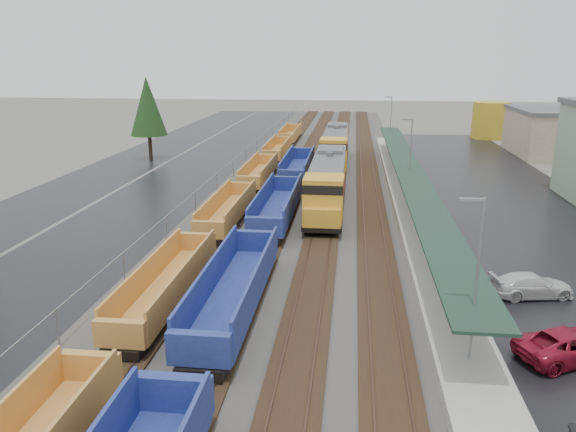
% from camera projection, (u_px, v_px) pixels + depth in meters
% --- Properties ---
extents(ballast_strip, '(20.00, 160.00, 0.08)m').
position_uv_depth(ballast_strip, '(315.00, 179.00, 64.01)').
color(ballast_strip, '#302D2B').
rests_on(ballast_strip, ground).
extents(trackbed, '(14.60, 160.00, 0.22)m').
position_uv_depth(trackbed, '(315.00, 178.00, 63.98)').
color(trackbed, black).
rests_on(trackbed, ground).
extents(west_parking_lot, '(10.00, 160.00, 0.02)m').
position_uv_depth(west_parking_lot, '(187.00, 176.00, 65.68)').
color(west_parking_lot, black).
rests_on(west_parking_lot, ground).
extents(west_road, '(9.00, 160.00, 0.02)m').
position_uv_depth(west_road, '(106.00, 174.00, 66.78)').
color(west_road, black).
rests_on(west_road, ground).
extents(east_commuter_lot, '(16.00, 100.00, 0.02)m').
position_uv_depth(east_commuter_lot, '(511.00, 206.00, 52.36)').
color(east_commuter_lot, black).
rests_on(east_commuter_lot, ground).
extents(station_platform, '(3.00, 80.00, 8.00)m').
position_uv_depth(station_platform, '(408.00, 196.00, 53.22)').
color(station_platform, '#9E9B93').
rests_on(station_platform, ground).
extents(chainlink_fence, '(0.08, 160.04, 2.02)m').
position_uv_depth(chainlink_fence, '(230.00, 166.00, 63.14)').
color(chainlink_fence, gray).
rests_on(chainlink_fence, ground).
extents(distant_hills, '(301.00, 140.00, 25.20)m').
position_uv_depth(distant_hills, '(467.00, 95.00, 203.02)').
color(distant_hills, '#485945').
rests_on(distant_hills, ground).
extents(tree_west_far, '(4.84, 4.84, 11.00)m').
position_uv_depth(tree_west_far, '(148.00, 106.00, 74.17)').
color(tree_west_far, '#332316').
rests_on(tree_west_far, ground).
extents(locomotive_lead, '(3.11, 20.51, 4.64)m').
position_uv_depth(locomotive_lead, '(328.00, 183.00, 50.77)').
color(locomotive_lead, black).
rests_on(locomotive_lead, ground).
extents(locomotive_trail, '(3.11, 20.51, 4.64)m').
position_uv_depth(locomotive_trail, '(336.00, 147.00, 70.83)').
color(locomotive_trail, black).
rests_on(locomotive_trail, ground).
extents(well_string_yellow, '(2.45, 108.76, 2.17)m').
position_uv_depth(well_string_yellow, '(228.00, 211.00, 46.66)').
color(well_string_yellow, gold).
rests_on(well_string_yellow, ground).
extents(well_string_blue, '(2.83, 85.42, 2.51)m').
position_uv_depth(well_string_blue, '(235.00, 290.00, 30.49)').
color(well_string_blue, navy).
rests_on(well_string_blue, ground).
extents(storage_tank, '(6.08, 6.08, 6.08)m').
position_uv_depth(storage_tank, '(490.00, 120.00, 95.08)').
color(storage_tank, gold).
rests_on(storage_tank, ground).
extents(parked_car_east_b, '(4.26, 5.69, 1.44)m').
position_uv_depth(parked_car_east_b, '(570.00, 345.00, 25.72)').
color(parked_car_east_b, maroon).
rests_on(parked_car_east_b, ground).
extents(parked_car_east_c, '(2.76, 4.98, 1.37)m').
position_uv_depth(parked_car_east_c, '(532.00, 286.00, 32.49)').
color(parked_car_east_c, silver).
rests_on(parked_car_east_c, ground).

